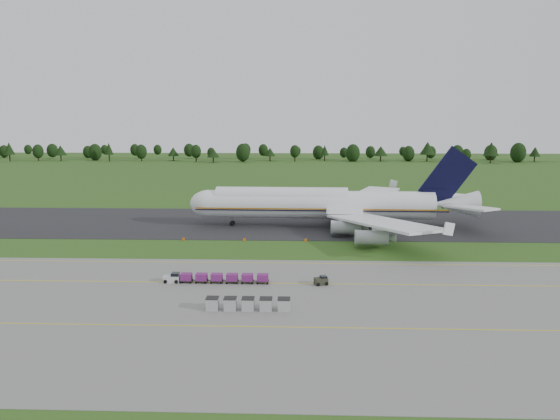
{
  "coord_description": "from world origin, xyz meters",
  "views": [
    {
      "loc": [
        8.19,
        -103.71,
        25.42
      ],
      "look_at": [
        4.42,
        2.0,
        7.59
      ],
      "focal_mm": 35.0,
      "sensor_mm": 36.0,
      "label": 1
    }
  ],
  "objects_px": {
    "utility_cart": "(321,281)",
    "aircraft": "(326,204)",
    "baggage_train": "(215,278)",
    "uld_row": "(248,304)",
    "edge_markers": "(275,240)"
  },
  "relations": [
    {
      "from": "aircraft",
      "to": "edge_markers",
      "type": "relative_size",
      "value": 1.74
    },
    {
      "from": "baggage_train",
      "to": "utility_cart",
      "type": "bearing_deg",
      "value": -1.68
    },
    {
      "from": "uld_row",
      "to": "baggage_train",
      "type": "bearing_deg",
      "value": 117.74
    },
    {
      "from": "utility_cart",
      "to": "aircraft",
      "type": "bearing_deg",
      "value": 86.53
    },
    {
      "from": "aircraft",
      "to": "uld_row",
      "type": "height_order",
      "value": "aircraft"
    },
    {
      "from": "utility_cart",
      "to": "uld_row",
      "type": "bearing_deg",
      "value": -131.34
    },
    {
      "from": "baggage_train",
      "to": "uld_row",
      "type": "bearing_deg",
      "value": -62.26
    },
    {
      "from": "aircraft",
      "to": "uld_row",
      "type": "distance_m",
      "value": 59.26
    },
    {
      "from": "utility_cart",
      "to": "edge_markers",
      "type": "xyz_separation_m",
      "value": [
        -8.44,
        30.02,
        -0.32
      ]
    },
    {
      "from": "edge_markers",
      "to": "uld_row",
      "type": "bearing_deg",
      "value": -92.41
    },
    {
      "from": "baggage_train",
      "to": "uld_row",
      "type": "xyz_separation_m",
      "value": [
        6.34,
        -12.06,
        0.06
      ]
    },
    {
      "from": "aircraft",
      "to": "baggage_train",
      "type": "xyz_separation_m",
      "value": [
        -19.32,
        -45.57,
        -4.64
      ]
    },
    {
      "from": "baggage_train",
      "to": "uld_row",
      "type": "relative_size",
      "value": 1.46
    },
    {
      "from": "aircraft",
      "to": "edge_markers",
      "type": "height_order",
      "value": "aircraft"
    },
    {
      "from": "aircraft",
      "to": "utility_cart",
      "type": "distance_m",
      "value": 46.4
    }
  ]
}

